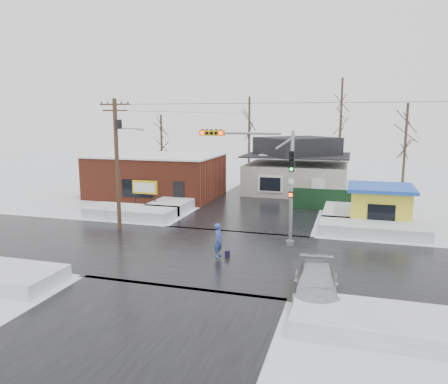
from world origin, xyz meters
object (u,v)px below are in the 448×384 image
(traffic_signal, at_px, (266,171))
(marquee_sign, at_px, (145,188))
(kiosk, at_px, (380,205))
(utility_pole, at_px, (118,157))
(pedestrian, at_px, (219,241))
(car, at_px, (316,284))

(traffic_signal, bearing_deg, marquee_sign, 150.28)
(marquee_sign, relative_size, kiosk, 0.55)
(utility_pole, bearing_deg, pedestrian, -24.87)
(kiosk, relative_size, car, 1.00)
(pedestrian, bearing_deg, utility_pole, 70.73)
(traffic_signal, bearing_deg, car, -63.83)
(utility_pole, height_order, car, utility_pole)
(utility_pole, distance_m, kiosk, 18.95)
(traffic_signal, height_order, pedestrian, traffic_signal)
(kiosk, height_order, car, kiosk)
(utility_pole, relative_size, pedestrian, 4.69)
(utility_pole, distance_m, pedestrian, 10.13)
(marquee_sign, bearing_deg, traffic_signal, -29.72)
(kiosk, bearing_deg, marquee_sign, -178.45)
(traffic_signal, xyz_separation_m, utility_pole, (-10.36, 0.53, 0.57))
(marquee_sign, bearing_deg, utility_pole, -79.87)
(traffic_signal, distance_m, utility_pole, 10.39)
(car, bearing_deg, marquee_sign, 132.58)
(kiosk, bearing_deg, traffic_signal, -135.16)
(traffic_signal, relative_size, marquee_sign, 2.75)
(utility_pole, bearing_deg, marquee_sign, 100.13)
(car, bearing_deg, kiosk, 72.79)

